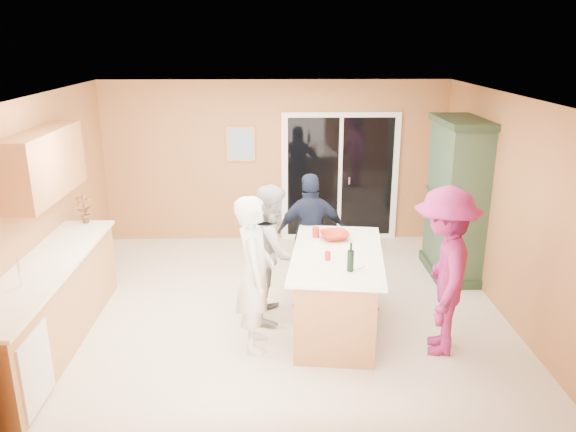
{
  "coord_description": "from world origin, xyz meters",
  "views": [
    {
      "loc": [
        -0.0,
        -6.39,
        3.23
      ],
      "look_at": [
        0.15,
        0.1,
        1.15
      ],
      "focal_mm": 35.0,
      "sensor_mm": 36.0,
      "label": 1
    }
  ],
  "objects_px": {
    "green_hutch": "(456,201)",
    "woman_grey": "(272,252)",
    "kitchen_island": "(336,294)",
    "woman_white": "(255,274)",
    "woman_navy": "(311,234)",
    "woman_magenta": "(443,272)"
  },
  "relations": [
    {
      "from": "green_hutch",
      "to": "woman_grey",
      "type": "distance_m",
      "value": 2.81
    },
    {
      "from": "woman_grey",
      "to": "kitchen_island",
      "type": "bearing_deg",
      "value": -114.57
    },
    {
      "from": "woman_grey",
      "to": "green_hutch",
      "type": "bearing_deg",
      "value": -60.44
    },
    {
      "from": "kitchen_island",
      "to": "woman_white",
      "type": "relative_size",
      "value": 1.13
    },
    {
      "from": "green_hutch",
      "to": "woman_navy",
      "type": "distance_m",
      "value": 2.12
    },
    {
      "from": "green_hutch",
      "to": "woman_grey",
      "type": "bearing_deg",
      "value": -154.84
    },
    {
      "from": "woman_grey",
      "to": "woman_magenta",
      "type": "distance_m",
      "value": 1.97
    },
    {
      "from": "woman_grey",
      "to": "woman_navy",
      "type": "bearing_deg",
      "value": -32.3
    },
    {
      "from": "woman_navy",
      "to": "woman_magenta",
      "type": "xyz_separation_m",
      "value": [
        1.28,
        -1.51,
        0.11
      ]
    },
    {
      "from": "woman_magenta",
      "to": "woman_white",
      "type": "bearing_deg",
      "value": -79.27
    },
    {
      "from": "woman_white",
      "to": "woman_grey",
      "type": "relative_size",
      "value": 1.05
    },
    {
      "from": "kitchen_island",
      "to": "woman_grey",
      "type": "relative_size",
      "value": 1.18
    },
    {
      "from": "green_hutch",
      "to": "woman_navy",
      "type": "relative_size",
      "value": 1.39
    },
    {
      "from": "woman_grey",
      "to": "woman_magenta",
      "type": "bearing_deg",
      "value": -110.99
    },
    {
      "from": "woman_navy",
      "to": "woman_magenta",
      "type": "bearing_deg",
      "value": 121.72
    },
    {
      "from": "woman_grey",
      "to": "woman_navy",
      "type": "distance_m",
      "value": 0.83
    },
    {
      "from": "woman_magenta",
      "to": "woman_grey",
      "type": "bearing_deg",
      "value": -101.47
    },
    {
      "from": "woman_navy",
      "to": "woman_grey",
      "type": "bearing_deg",
      "value": 44.81
    },
    {
      "from": "woman_white",
      "to": "green_hutch",
      "type": "bearing_deg",
      "value": -56.47
    },
    {
      "from": "kitchen_island",
      "to": "woman_magenta",
      "type": "height_order",
      "value": "woman_magenta"
    },
    {
      "from": "woman_grey",
      "to": "woman_navy",
      "type": "height_order",
      "value": "woman_grey"
    },
    {
      "from": "green_hutch",
      "to": "woman_magenta",
      "type": "bearing_deg",
      "value": -110.41
    }
  ]
}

